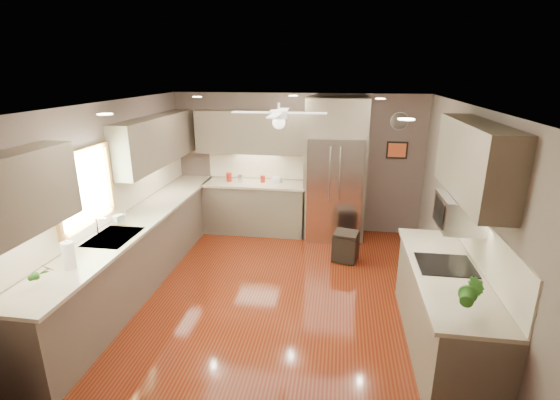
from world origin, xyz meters
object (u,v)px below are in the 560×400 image
(canister_d, at_px, (263,179))
(bowl, at_px, (276,181))
(stool, at_px, (346,246))
(refrigerator, at_px, (335,173))
(potted_plant_right, at_px, (472,293))
(canister_a, at_px, (229,177))
(paper_towel, at_px, (69,255))
(canister_b, at_px, (240,178))
(potted_plant_left, at_px, (42,272))
(microwave, at_px, (460,212))
(soap_bottle, at_px, (119,217))

(canister_d, xyz_separation_m, bowl, (0.25, 0.00, -0.04))
(stool, bearing_deg, refrigerator, 103.20)
(canister_d, relative_size, bowl, 0.67)
(canister_d, distance_m, bowl, 0.25)
(potted_plant_right, bearing_deg, canister_a, 129.61)
(refrigerator, height_order, paper_towel, refrigerator)
(canister_b, xyz_separation_m, potted_plant_right, (2.90, -3.75, 0.11))
(potted_plant_left, height_order, stool, potted_plant_left)
(refrigerator, relative_size, paper_towel, 7.82)
(canister_a, xyz_separation_m, potted_plant_right, (3.12, -3.77, 0.10))
(canister_a, height_order, bowl, canister_a)
(potted_plant_right, height_order, stool, potted_plant_right)
(bowl, bearing_deg, potted_plant_left, -112.23)
(canister_d, distance_m, potted_plant_left, 4.15)
(potted_plant_left, height_order, microwave, microwave)
(stool, bearing_deg, canister_d, 145.64)
(soap_bottle, bearing_deg, stool, 23.55)
(canister_d, bearing_deg, potted_plant_right, -56.65)
(stool, bearing_deg, potted_plant_right, -70.41)
(bowl, height_order, paper_towel, paper_towel)
(microwave, height_order, stool, microwave)
(canister_a, height_order, refrigerator, refrigerator)
(potted_plant_right, bearing_deg, canister_d, 123.35)
(canister_b, distance_m, bowl, 0.66)
(microwave, bearing_deg, refrigerator, 116.09)
(canister_a, distance_m, potted_plant_left, 3.96)
(potted_plant_left, distance_m, paper_towel, 0.36)
(bowl, xyz_separation_m, stool, (1.27, -1.04, -0.73))
(stool, relative_size, paper_towel, 1.46)
(potted_plant_left, distance_m, bowl, 4.24)
(canister_d, height_order, potted_plant_left, potted_plant_left)
(soap_bottle, height_order, potted_plant_right, potted_plant_right)
(canister_a, bearing_deg, potted_plant_right, -50.39)
(microwave, bearing_deg, stool, 122.19)
(stool, bearing_deg, soap_bottle, -156.45)
(canister_b, relative_size, soap_bottle, 0.67)
(soap_bottle, distance_m, microwave, 4.14)
(bowl, bearing_deg, microwave, -49.66)
(canister_b, bearing_deg, bowl, 4.10)
(potted_plant_right, xyz_separation_m, bowl, (-2.25, 3.79, -0.15))
(soap_bottle, bearing_deg, potted_plant_left, -85.81)
(bowl, distance_m, stool, 1.79)
(potted_plant_right, height_order, refrigerator, refrigerator)
(canister_a, relative_size, soap_bottle, 0.82)
(potted_plant_left, distance_m, potted_plant_right, 3.85)
(canister_b, height_order, refrigerator, refrigerator)
(potted_plant_left, bearing_deg, soap_bottle, 94.19)
(canister_a, bearing_deg, canister_d, 2.47)
(canister_a, height_order, microwave, microwave)
(canister_a, distance_m, paper_towel, 3.61)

